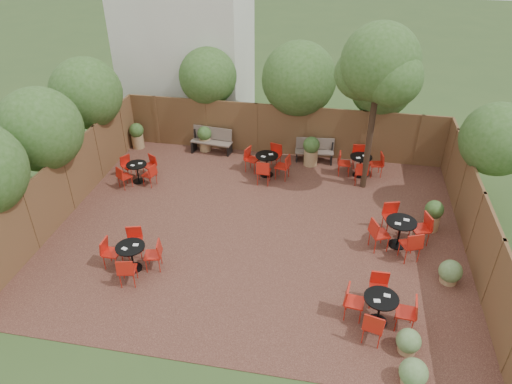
# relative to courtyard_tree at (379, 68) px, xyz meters

# --- Properties ---
(ground) EXTENTS (80.00, 80.00, 0.00)m
(ground) POSITION_rel_courtyard_tree_xyz_m (-3.11, -3.06, -4.16)
(ground) COLOR #354F23
(ground) RESTS_ON ground
(courtyard_paving) EXTENTS (12.00, 10.00, 0.02)m
(courtyard_paving) POSITION_rel_courtyard_tree_xyz_m (-3.11, -3.06, -4.15)
(courtyard_paving) COLOR #3D2119
(courtyard_paving) RESTS_ON ground
(fence_back) EXTENTS (12.00, 0.08, 2.00)m
(fence_back) POSITION_rel_courtyard_tree_xyz_m (-3.11, 1.94, -3.16)
(fence_back) COLOR #533A1F
(fence_back) RESTS_ON ground
(fence_left) EXTENTS (0.08, 10.00, 2.00)m
(fence_left) POSITION_rel_courtyard_tree_xyz_m (-9.11, -3.06, -3.16)
(fence_left) COLOR #533A1F
(fence_left) RESTS_ON ground
(fence_right) EXTENTS (0.08, 10.00, 2.00)m
(fence_right) POSITION_rel_courtyard_tree_xyz_m (2.89, -3.06, -3.16)
(fence_right) COLOR #533A1F
(fence_right) RESTS_ON ground
(neighbour_building) EXTENTS (5.00, 4.00, 8.00)m
(neighbour_building) POSITION_rel_courtyard_tree_xyz_m (-7.61, 4.94, -0.16)
(neighbour_building) COLOR beige
(neighbour_building) RESTS_ON ground
(overhang_foliage) EXTENTS (15.60, 10.72, 2.75)m
(overhang_foliage) POSITION_rel_courtyard_tree_xyz_m (-5.32, -0.28, -1.43)
(overhang_foliage) COLOR #2D501A
(overhang_foliage) RESTS_ON ground
(courtyard_tree) EXTENTS (2.60, 2.50, 5.51)m
(courtyard_tree) POSITION_rel_courtyard_tree_xyz_m (0.00, 0.00, 0.00)
(courtyard_tree) COLOR black
(courtyard_tree) RESTS_ON courtyard_paving
(park_bench_left) EXTENTS (1.62, 0.69, 0.97)m
(park_bench_left) POSITION_rel_courtyard_tree_xyz_m (-5.77, 1.57, -3.64)
(park_bench_left) COLOR brown
(park_bench_left) RESTS_ON courtyard_paving
(park_bench_right) EXTENTS (1.45, 0.58, 0.88)m
(park_bench_right) POSITION_rel_courtyard_tree_xyz_m (-1.81, 1.56, -3.69)
(park_bench_right) COLOR brown
(park_bench_right) RESTS_ON courtyard_paving
(bistro_tables) EXTENTS (10.30, 8.50, 0.96)m
(bistro_tables) POSITION_rel_courtyard_tree_xyz_m (-2.26, -2.56, -3.69)
(bistro_tables) COLOR black
(bistro_tables) RESTS_ON courtyard_paving
(planters) EXTENTS (11.29, 4.32, 1.11)m
(planters) POSITION_rel_courtyard_tree_xyz_m (-3.65, 0.61, -3.58)
(planters) COLOR #99784C
(planters) RESTS_ON courtyard_paving
(low_shrubs) EXTENTS (1.81, 3.90, 0.64)m
(low_shrubs) POSITION_rel_courtyard_tree_xyz_m (1.39, -6.27, -3.84)
(low_shrubs) COLOR #99784C
(low_shrubs) RESTS_ON courtyard_paving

